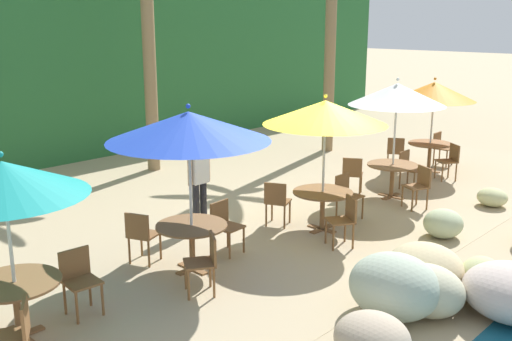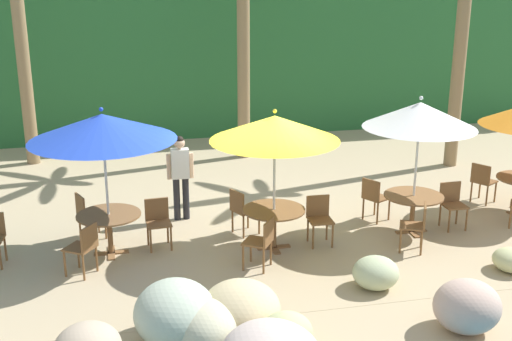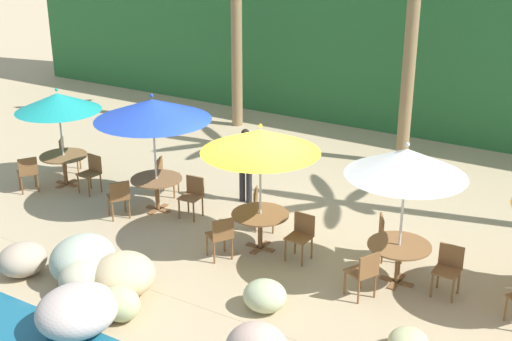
# 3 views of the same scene
# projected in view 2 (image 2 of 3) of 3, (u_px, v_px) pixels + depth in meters

# --- Properties ---
(ground_plane) EXTENTS (120.00, 120.00, 0.00)m
(ground_plane) POSITION_uv_depth(u_px,v_px,m) (260.00, 242.00, 11.83)
(ground_plane) COLOR tan
(terrace_deck) EXTENTS (18.00, 5.20, 0.01)m
(terrace_deck) POSITION_uv_depth(u_px,v_px,m) (260.00, 242.00, 11.83)
(terrace_deck) COLOR tan
(terrace_deck) RESTS_ON ground
(foliage_backdrop) EXTENTS (28.00, 2.40, 6.00)m
(foliage_backdrop) POSITION_uv_depth(u_px,v_px,m) (193.00, 30.00, 19.33)
(foliage_backdrop) COLOR #286633
(foliage_backdrop) RESTS_ON ground
(rock_seawall) EXTENTS (16.78, 3.09, 0.85)m
(rock_seawall) POSITION_uv_depth(u_px,v_px,m) (298.00, 320.00, 8.54)
(rock_seawall) COLOR #C1A09E
(rock_seawall) RESTS_ON ground
(umbrella_blue) EXTENTS (2.44, 2.44, 2.60)m
(umbrella_blue) POSITION_uv_depth(u_px,v_px,m) (102.00, 127.00, 10.69)
(umbrella_blue) COLOR silver
(umbrella_blue) RESTS_ON ground
(dining_table_blue) EXTENTS (1.10, 1.10, 0.74)m
(dining_table_blue) POSITION_uv_depth(u_px,v_px,m) (109.00, 221.00, 11.18)
(dining_table_blue) COLOR brown
(dining_table_blue) RESTS_ON ground
(chair_blue_seaward) EXTENTS (0.45, 0.46, 0.87)m
(chair_blue_seaward) POSITION_uv_depth(u_px,v_px,m) (158.00, 219.00, 11.53)
(chair_blue_seaward) COLOR brown
(chair_blue_seaward) RESTS_ON ground
(chair_blue_inland) EXTENTS (0.55, 0.55, 0.87)m
(chair_blue_inland) POSITION_uv_depth(u_px,v_px,m) (87.00, 213.00, 11.83)
(chair_blue_inland) COLOR brown
(chair_blue_inland) RESTS_ON ground
(chair_blue_left) EXTENTS (0.59, 0.59, 0.87)m
(chair_blue_left) POSITION_uv_depth(u_px,v_px,m) (84.00, 246.00, 10.42)
(chair_blue_left) COLOR brown
(chair_blue_left) RESTS_ON ground
(umbrella_yellow) EXTENTS (2.22, 2.22, 2.52)m
(umbrella_yellow) POSITION_uv_depth(u_px,v_px,m) (275.00, 128.00, 10.94)
(umbrella_yellow) COLOR silver
(umbrella_yellow) RESTS_ON ground
(dining_table_yellow) EXTENTS (1.10, 1.10, 0.74)m
(dining_table_yellow) POSITION_uv_depth(u_px,v_px,m) (274.00, 216.00, 11.41)
(dining_table_yellow) COLOR brown
(dining_table_yellow) RESTS_ON ground
(chair_yellow_seaward) EXTENTS (0.43, 0.44, 0.87)m
(chair_yellow_seaward) POSITION_uv_depth(u_px,v_px,m) (319.00, 216.00, 11.67)
(chair_yellow_seaward) COLOR brown
(chair_yellow_seaward) RESTS_ON ground
(chair_yellow_inland) EXTENTS (0.56, 0.56, 0.87)m
(chair_yellow_inland) POSITION_uv_depth(u_px,v_px,m) (242.00, 209.00, 12.04)
(chair_yellow_inland) COLOR brown
(chair_yellow_inland) RESTS_ON ground
(chair_yellow_left) EXTENTS (0.59, 0.58, 0.87)m
(chair_yellow_left) POSITION_uv_depth(u_px,v_px,m) (262.00, 240.00, 10.65)
(chair_yellow_left) COLOR brown
(chair_yellow_left) RESTS_ON ground
(umbrella_white) EXTENTS (2.04, 2.04, 2.60)m
(umbrella_white) POSITION_uv_depth(u_px,v_px,m) (420.00, 115.00, 11.62)
(umbrella_white) COLOR silver
(umbrella_white) RESTS_ON ground
(dining_table_white) EXTENTS (1.10, 1.10, 0.74)m
(dining_table_white) POSITION_uv_depth(u_px,v_px,m) (413.00, 202.00, 12.11)
(dining_table_white) COLOR brown
(dining_table_white) RESTS_ON ground
(chair_white_seaward) EXTENTS (0.42, 0.43, 0.87)m
(chair_white_seaward) POSITION_uv_depth(u_px,v_px,m) (452.00, 202.00, 12.40)
(chair_white_seaward) COLOR brown
(chair_white_seaward) RESTS_ON ground
(chair_white_inland) EXTENTS (0.58, 0.57, 0.87)m
(chair_white_inland) POSITION_uv_depth(u_px,v_px,m) (374.00, 196.00, 12.69)
(chair_white_inland) COLOR brown
(chair_white_inland) RESTS_ON ground
(chair_white_left) EXTENTS (0.57, 0.57, 0.87)m
(chair_white_left) POSITION_uv_depth(u_px,v_px,m) (418.00, 224.00, 11.33)
(chair_white_left) COLOR brown
(chair_white_left) RESTS_ON ground
(chair_orange_inland) EXTENTS (0.58, 0.58, 0.87)m
(chair_orange_inland) POSITION_uv_depth(u_px,v_px,m) (482.00, 180.00, 13.66)
(chair_orange_inland) COLOR brown
(chair_orange_inland) RESTS_ON ground
(palm_tree_second) EXTENTS (3.12, 2.94, 5.90)m
(palm_tree_second) POSITION_uv_depth(u_px,v_px,m) (243.00, 2.00, 16.05)
(palm_tree_second) COLOR olive
(palm_tree_second) RESTS_ON ground
(waiter_in_white) EXTENTS (0.52, 0.21, 1.70)m
(waiter_in_white) POSITION_uv_depth(u_px,v_px,m) (180.00, 172.00, 12.64)
(waiter_in_white) COLOR #232328
(waiter_in_white) RESTS_ON ground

